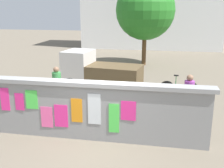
{
  "coord_description": "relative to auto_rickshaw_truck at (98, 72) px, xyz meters",
  "views": [
    {
      "loc": [
        1.75,
        -7.3,
        3.81
      ],
      "look_at": [
        0.18,
        1.2,
        1.39
      ],
      "focal_mm": 44.13,
      "sensor_mm": 36.0,
      "label": 1
    }
  ],
  "objects": [
    {
      "name": "ground",
      "position": [
        1.15,
        3.14,
        -0.9
      ],
      "size": [
        60.0,
        60.0,
        0.0
      ],
      "primitive_type": "plane",
      "color": "#6B6051"
    },
    {
      "name": "bicycle_near",
      "position": [
        3.7,
        -0.19,
        -0.54
      ],
      "size": [
        1.71,
        0.44,
        0.95
      ],
      "color": "black",
      "rests_on": "ground"
    },
    {
      "name": "person_bystander",
      "position": [
        3.86,
        -2.85,
        0.09
      ],
      "size": [
        0.47,
        0.47,
        1.62
      ],
      "color": "yellow",
      "rests_on": "ground"
    },
    {
      "name": "motorcycle",
      "position": [
        2.06,
        -3.27,
        -0.44
      ],
      "size": [
        1.9,
        0.56,
        0.87
      ],
      "color": "black",
      "rests_on": "ground"
    },
    {
      "name": "poster_wall",
      "position": [
        1.14,
        -4.86,
        0.01
      ],
      "size": [
        6.5,
        0.42,
        1.76
      ],
      "color": "gray",
      "rests_on": "ground"
    },
    {
      "name": "auto_rickshaw_truck",
      "position": [
        0.0,
        0.0,
        0.0
      ],
      "size": [
        3.77,
        1.98,
        1.85
      ],
      "color": "black",
      "rests_on": "ground"
    },
    {
      "name": "tree_roadside",
      "position": [
        1.68,
        6.37,
        2.7
      ],
      "size": [
        3.85,
        3.85,
        5.53
      ],
      "color": "brown",
      "rests_on": "ground"
    },
    {
      "name": "bicycle_far",
      "position": [
        0.05,
        -3.4,
        -0.54
      ],
      "size": [
        1.71,
        0.44,
        0.95
      ],
      "color": "black",
      "rests_on": "ground"
    },
    {
      "name": "person_walking",
      "position": [
        -1.06,
        -2.46,
        0.09
      ],
      "size": [
        0.34,
        0.34,
        1.62
      ],
      "color": "#338CBF",
      "rests_on": "ground"
    }
  ]
}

